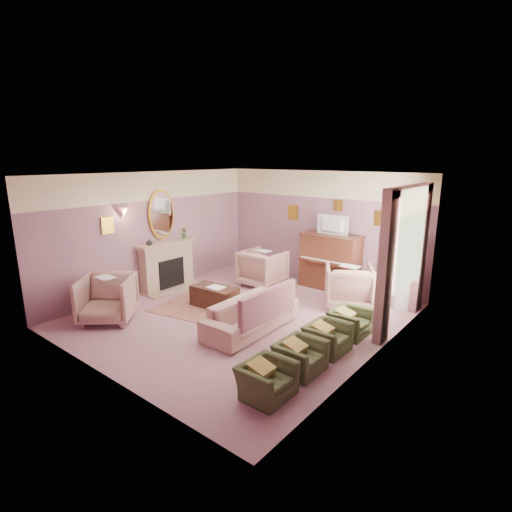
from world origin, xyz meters
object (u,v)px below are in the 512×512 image
Objects in this scene: olive_chair_c at (327,333)px; side_table at (405,292)px; piano at (330,262)px; olive_chair_d at (350,318)px; sofa at (251,309)px; coffee_table at (215,297)px; olive_chair_b at (300,352)px; floral_armchair_front at (107,296)px; floral_armchair_left at (263,266)px; floral_armchair_right at (349,284)px; olive_chair_a at (267,375)px; television at (331,224)px.

side_table is at bearing 83.68° from olive_chair_c.
piano reaches higher than olive_chair_d.
piano is at bearing 126.56° from olive_chair_d.
sofa is at bearing -146.96° from olive_chair_d.
coffee_table is 2.87m from olive_chair_c.
side_table is (0.31, 1.96, 0.04)m from olive_chair_d.
floral_armchair_front is at bearing -169.23° from olive_chair_b.
piano is at bearing 91.58° from sofa.
floral_armchair_left is 4.15m from olive_chair_b.
floral_armchair_left is 1.40× the size of olive_chair_d.
floral_armchair_right is 1.43× the size of side_table.
olive_chair_b is 1.64m from olive_chair_d.
floral_armchair_right is at bearing 0.76° from floral_armchair_left.
floral_armchair_front reaches higher than sofa.
floral_armchair_left reaches higher than olive_chair_b.
piano is 5.11m from floral_armchair_front.
olive_chair_a is at bearing -90.00° from olive_chair_c.
olive_chair_a is (1.58, -4.59, -0.34)m from piano.
floral_armchair_front is 1.40× the size of olive_chair_b.
side_table is (1.80, 2.93, -0.06)m from sofa.
sofa is (1.36, -0.42, 0.18)m from coffee_table.
olive_chair_b is at bearing -94.89° from side_table.
sofa is 1.79m from olive_chair_d.
television is 1.12× the size of olive_chair_b.
floral_armchair_left is 3.36m from side_table.
coffee_table is 1.00× the size of floral_armchair_right.
olive_chair_d is at bearing -22.80° from floral_armchair_left.
olive_chair_d reaches higher than coffee_table.
floral_armchair_right is 1.40× the size of olive_chair_b.
television is at bearing 64.24° from coffee_table.
television reaches higher than olive_chair_b.
olive_chair_a is (3.95, -0.07, -0.19)m from floral_armchair_front.
floral_armchair_front is (-0.98, -3.64, 0.00)m from floral_armchair_left.
piano is 2.68m from olive_chair_d.
floral_armchair_right is (0.92, -0.85, -0.15)m from piano.
olive_chair_c is (1.58, -2.95, -0.34)m from piano.
floral_armchair_right is 2.21m from olive_chair_c.
coffee_table is 1.40× the size of olive_chair_b.
olive_chair_d is (0.66, -1.28, -0.19)m from floral_armchair_right.
floral_armchair_left is 1.40× the size of olive_chair_c.
floral_armchair_right reaches higher than olive_chair_c.
piano is 0.95m from television.
floral_armchair_left reaches higher than side_table.
olive_chair_d is (3.95, 2.39, -0.19)m from floral_armchair_front.
floral_armchair_left is at bearing -167.75° from side_table.
coffee_table is 1.83m from floral_armchair_left.
olive_chair_c is (1.50, 0.15, -0.10)m from sofa.
piano is 1.40× the size of floral_armchair_right.
olive_chair_b is at bearing -66.98° from television.
floral_armchair_front is 3.95m from olive_chair_a.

